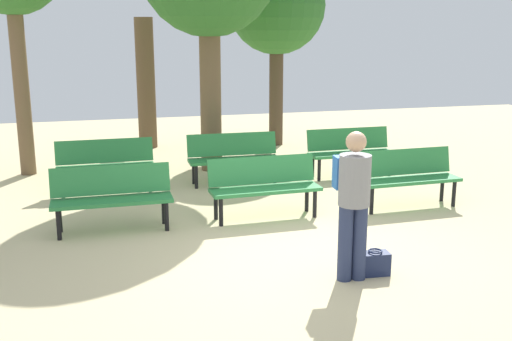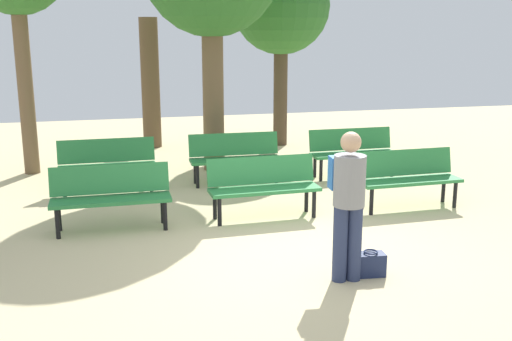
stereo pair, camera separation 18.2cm
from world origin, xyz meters
name	(u,v)px [view 1 (the left image)]	position (x,y,z in m)	size (l,w,h in m)	color
ground_plane	(303,255)	(0.00, 0.00, 0.00)	(24.00, 24.00, 0.00)	beige
bench_r0_c0	(112,194)	(-2.20, 1.58, 0.50)	(1.60, 0.49, 0.87)	#2D8442
bench_r0_c1	(264,183)	(-0.05, 1.60, 0.50)	(1.61, 0.52, 0.87)	#2D8442
bench_r0_c2	(407,174)	(2.22, 1.56, 0.50)	(1.61, 0.52, 0.87)	#2D8442
bench_r1_c0	(105,162)	(-2.23, 3.62, 0.50)	(1.60, 0.49, 0.87)	#2D8442
bench_r1_c1	(233,155)	(-0.03, 3.66, 0.50)	(1.61, 0.52, 0.87)	#2D8442
bench_r1_c2	(350,149)	(2.19, 3.62, 0.50)	(1.60, 0.50, 0.87)	#2D8442
tree_0	(277,7)	(1.75, 6.93, 3.14)	(2.20, 2.20, 4.28)	#4C3A28
tree_2	(146,84)	(-1.18, 7.39, 1.46)	(0.42, 0.42, 2.92)	brown
visitor_with_backpack	(353,196)	(0.26, -0.79, 0.94)	(0.37, 0.54, 1.65)	navy
handbag	(375,263)	(0.57, -0.78, 0.13)	(0.33, 0.21, 0.29)	#192347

